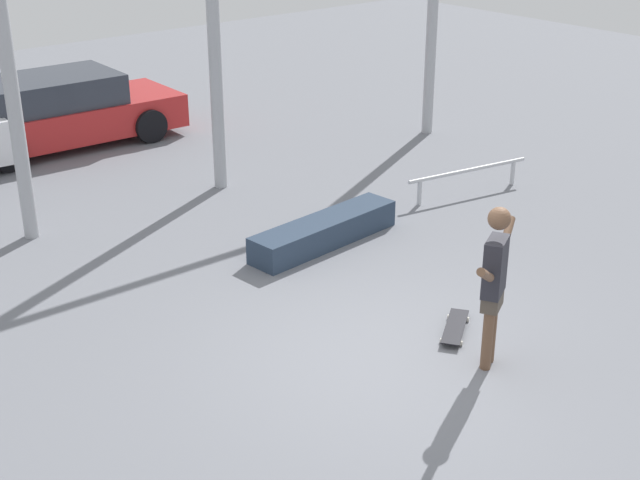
{
  "coord_description": "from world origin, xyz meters",
  "views": [
    {
      "loc": [
        -5.75,
        -5.82,
        4.98
      ],
      "look_at": [
        0.3,
        1.52,
        0.8
      ],
      "focal_mm": 50.0,
      "sensor_mm": 36.0,
      "label": 1
    }
  ],
  "objects": [
    {
      "name": "grind_rail",
      "position": [
        4.38,
        2.84,
        0.33
      ],
      "size": [
        2.22,
        0.44,
        0.43
      ],
      "rotation": [
        0.0,
        0.0,
        -0.17
      ],
      "color": "#B7BABF",
      "rests_on": "ground_plane"
    },
    {
      "name": "ground_plane",
      "position": [
        0.0,
        0.0,
        0.0
      ],
      "size": [
        36.0,
        36.0,
        0.0
      ],
      "primitive_type": "plane",
      "color": "slate"
    },
    {
      "name": "grind_box",
      "position": [
        1.42,
        2.8,
        0.19
      ],
      "size": [
        2.42,
        0.75,
        0.37
      ],
      "primitive_type": "cube",
      "rotation": [
        0.0,
        0.0,
        0.1
      ],
      "color": "#28384C",
      "rests_on": "ground_plane"
    },
    {
      "name": "skateboarder",
      "position": [
        0.74,
        -0.71,
        1.01
      ],
      "size": [
        1.33,
        0.76,
        1.78
      ],
      "rotation": [
        0.0,
        0.0,
        0.49
      ],
      "color": "brown",
      "rests_on": "ground_plane"
    },
    {
      "name": "skateboard",
      "position": [
        0.99,
        -0.02,
        0.06
      ],
      "size": [
        0.8,
        0.64,
        0.08
      ],
      "rotation": [
        0.0,
        0.0,
        0.6
      ],
      "color": "black",
      "rests_on": "ground_plane"
    },
    {
      "name": "parked_car_red",
      "position": [
        0.56,
        9.29,
        0.63
      ],
      "size": [
        4.34,
        1.96,
        1.3
      ],
      "rotation": [
        0.0,
        0.0,
        -0.03
      ],
      "color": "red",
      "rests_on": "ground_plane"
    }
  ]
}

